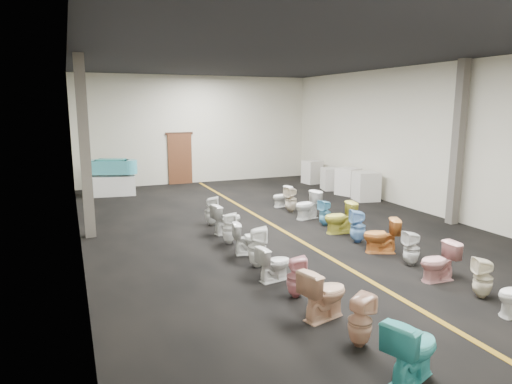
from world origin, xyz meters
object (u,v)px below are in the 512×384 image
toilet_right_7 (340,218)px  toilet_right_9 (308,205)px  appliance_crate_c (332,179)px  toilet_left_9 (212,211)px  toilet_left_1 (360,321)px  toilet_right_11 (282,197)px  toilet_left_6 (249,238)px  toilet_right_8 (325,213)px  toilet_left_8 (227,219)px  toilet_left_0 (412,348)px  display_table (113,185)px  toilet_right_2 (483,278)px  appliance_crate_b (348,181)px  toilet_right_4 (412,248)px  toilet_right_5 (381,236)px  appliance_crate_d (312,172)px  toilet_right_6 (358,226)px  toilet_left_4 (274,263)px  toilet_right_10 (291,200)px  toilet_left_3 (296,277)px  bathtub (112,166)px  toilet_left_2 (324,293)px  toilet_left_5 (257,247)px  toilet_left_7 (229,228)px  toilet_right_3 (439,262)px

toilet_right_7 → toilet_right_9: 1.67m
appliance_crate_c → toilet_left_9: bearing=-150.3°
toilet_left_1 → toilet_right_11: size_ratio=1.12×
toilet_left_6 → toilet_right_8: size_ratio=1.01×
toilet_left_1 → toilet_right_9: bearing=-41.2°
toilet_left_8 → toilet_right_9: size_ratio=0.97×
toilet_left_0 → toilet_right_7: size_ratio=1.00×
toilet_left_0 → toilet_right_9: bearing=-40.5°
display_table → toilet_right_2: 13.00m
appliance_crate_b → toilet_left_8: (-5.86, -3.24, -0.10)m
appliance_crate_c → toilet_right_8: 5.58m
toilet_right_4 → toilet_right_5: (-0.06, 0.93, 0.03)m
toilet_right_4 → toilet_right_11: bearing=-171.1°
appliance_crate_d → toilet_left_6: (-5.94, -7.71, -0.12)m
toilet_left_1 → toilet_right_7: size_ratio=0.90×
toilet_right_6 → toilet_right_9: size_ratio=1.00×
toilet_right_7 → toilet_right_9: toilet_right_7 is taller
toilet_left_4 → toilet_right_8: size_ratio=0.95×
appliance_crate_c → toilet_left_8: bearing=-143.4°
display_table → toilet_left_8: toilet_left_8 is taller
appliance_crate_c → toilet_right_6: appliance_crate_c is taller
toilet_right_4 → toilet_right_10: bearing=-170.1°
toilet_right_6 → toilet_left_3: bearing=-34.2°
toilet_left_8 → toilet_right_4: size_ratio=1.07×
appliance_crate_b → toilet_right_6: bearing=-121.5°
appliance_crate_b → toilet_left_4: appliance_crate_b is taller
toilet_left_1 → toilet_left_8: (0.12, 6.04, 0.02)m
bathtub → toilet_right_4: size_ratio=2.43×
bathtub → toilet_left_2: (2.09, -11.61, -0.66)m
appliance_crate_c → toilet_right_5: size_ratio=1.08×
appliance_crate_c → toilet_right_9: size_ratio=1.05×
display_table → toilet_right_5: size_ratio=2.04×
toilet_left_5 → toilet_left_8: size_ratio=1.08×
display_table → appliance_crate_d: 8.11m
appliance_crate_c → toilet_right_11: bearing=-147.4°
bathtub → toilet_right_6: 9.81m
appliance_crate_c → toilet_right_8: bearing=-123.7°
toilet_left_5 → toilet_right_8: (2.99, 2.31, -0.06)m
toilet_left_7 → appliance_crate_b: bearing=-33.4°
appliance_crate_b → toilet_right_9: size_ratio=1.22×
display_table → toilet_right_3: size_ratio=2.16×
toilet_right_9 → toilet_left_0: bearing=-30.5°
toilet_right_11 → toilet_right_7: bearing=-10.8°
toilet_left_0 → toilet_right_4: (2.78, 3.21, -0.05)m
appliance_crate_d → toilet_right_3: (-3.20, -10.56, -0.10)m
bathtub → toilet_left_9: size_ratio=2.20×
toilet_left_2 → toilet_left_6: toilet_left_2 is taller
appliance_crate_b → toilet_right_5: appliance_crate_b is taller
toilet_left_0 → toilet_left_2: 1.83m
toilet_left_7 → toilet_right_9: bearing=-41.2°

